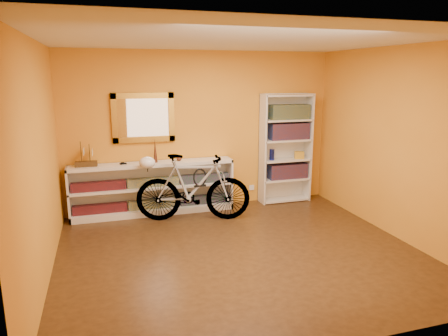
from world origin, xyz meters
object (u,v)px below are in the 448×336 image
object	(u,v)px
console_unit	(153,188)
helmet	(147,163)
bicycle	(193,188)
bookcase	(286,149)

from	to	relation	value
console_unit	helmet	xyz separation A→B (m)	(-0.12, -0.33, 0.50)
console_unit	bicycle	world-z (taller)	bicycle
console_unit	helmet	size ratio (longest dim) A/B	10.76
bicycle	helmet	world-z (taller)	bicycle
bicycle	helmet	size ratio (longest dim) A/B	7.39
console_unit	bookcase	size ratio (longest dim) A/B	1.37
console_unit	bicycle	xyz separation A→B (m)	(0.55, -0.49, 0.10)
bookcase	helmet	bearing A→B (deg)	-171.74
bookcase	helmet	distance (m)	2.47
bookcase	console_unit	bearing A→B (deg)	-179.38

